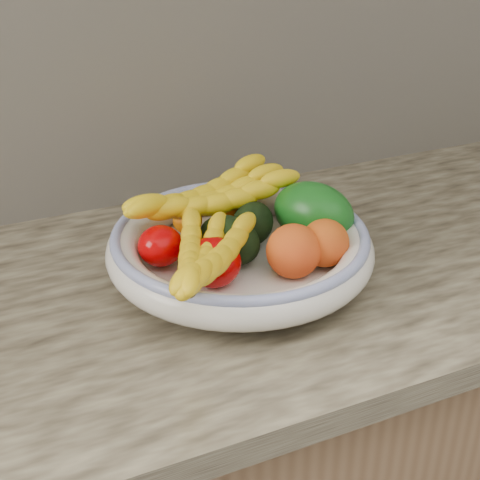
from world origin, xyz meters
The scene contains 13 objects.
kitchen_counter centered at (0.00, 1.69, 0.46)m, with size 2.44×0.66×1.40m.
fruit_bowl centered at (0.00, 1.66, 0.95)m, with size 0.39×0.39×0.08m.
clementine_back_left centered at (-0.04, 1.76, 0.95)m, with size 0.05×0.05×0.04m, color orange.
clementine_back_right centered at (0.04, 1.77, 0.95)m, with size 0.05×0.05×0.05m, color orange.
tomato_left centered at (-0.11, 1.69, 0.96)m, with size 0.07×0.07×0.06m, color #C30002.
tomato_near_left centered at (-0.06, 1.61, 0.96)m, with size 0.08×0.08×0.07m, color #B90001.
avocado_center centered at (-0.02, 1.66, 0.96)m, with size 0.07×0.10×0.07m, color black.
avocado_right centered at (0.04, 1.69, 0.96)m, with size 0.06×0.09×0.06m, color black.
green_mango centered at (0.13, 1.67, 0.98)m, with size 0.08×0.13×0.09m, color #0F5413.
peach_front centered at (0.05, 1.59, 0.97)m, with size 0.08×0.08×0.08m, color orange.
peach_right centered at (0.10, 1.59, 0.97)m, with size 0.07×0.07×0.07m, color orange.
banana_bunch_back centered at (-0.02, 1.74, 0.99)m, with size 0.30×0.11×0.09m, color yellow, non-canonical shape.
banana_bunch_front centered at (-0.08, 1.58, 0.98)m, with size 0.27×0.11×0.07m, color yellow, non-canonical shape.
Camera 1 is at (-0.35, 0.88, 1.42)m, focal length 50.00 mm.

